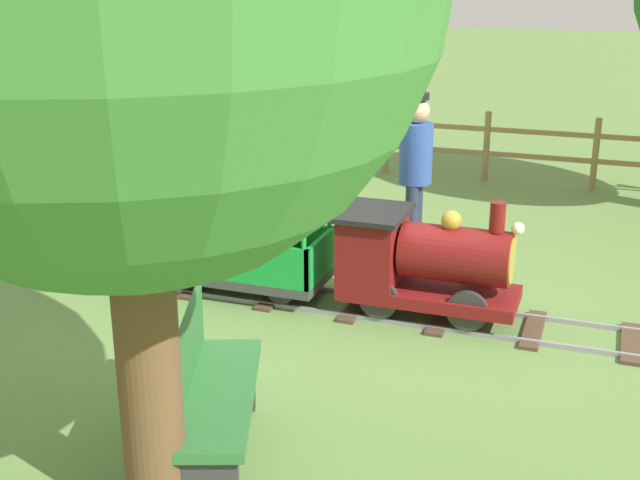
# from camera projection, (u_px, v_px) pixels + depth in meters

# --- Properties ---
(ground_plane) EXTENTS (60.00, 60.00, 0.00)m
(ground_plane) POSITION_uv_depth(u_px,v_px,m) (313.00, 301.00, 7.06)
(ground_plane) COLOR #608442
(track) EXTENTS (0.72, 5.70, 0.04)m
(track) POSITION_uv_depth(u_px,v_px,m) (317.00, 300.00, 7.04)
(track) COLOR gray
(track) RESTS_ON ground_plane
(locomotive) EXTENTS (0.68, 1.45, 0.97)m
(locomotive) POSITION_uv_depth(u_px,v_px,m) (419.00, 259.00, 6.62)
(locomotive) COLOR maroon
(locomotive) RESTS_ON ground_plane
(passenger_car) EXTENTS (0.78, 2.00, 0.97)m
(passenger_car) POSITION_uv_depth(u_px,v_px,m) (219.00, 242.00, 7.20)
(passenger_car) COLOR #3F3F3F
(passenger_car) RESTS_ON ground_plane
(conductor_person) EXTENTS (0.30, 0.30, 1.62)m
(conductor_person) POSITION_uv_depth(u_px,v_px,m) (415.00, 166.00, 7.59)
(conductor_person) COLOR #282D47
(conductor_person) RESTS_ON ground_plane
(park_bench) EXTENTS (1.36, 0.82, 0.82)m
(park_bench) POSITION_uv_depth(u_px,v_px,m) (209.00, 395.00, 4.70)
(park_bench) COLOR #2D6B33
(park_bench) RESTS_ON ground_plane
(fence_section) EXTENTS (0.08, 6.78, 0.90)m
(fence_section) POSITION_uv_depth(u_px,v_px,m) (435.00, 140.00, 10.96)
(fence_section) COLOR #93754C
(fence_section) RESTS_ON ground_plane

